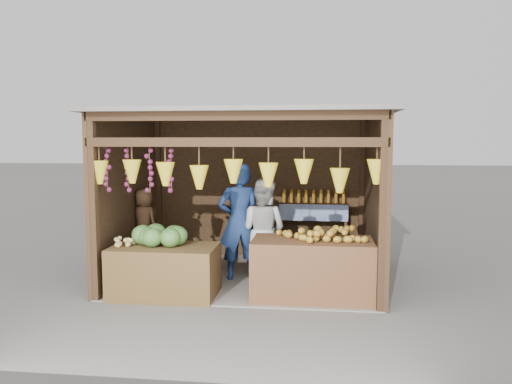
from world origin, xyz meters
The scene contains 12 objects.
ground centered at (0.00, 0.00, 0.00)m, with size 80.00×80.00×0.00m, color #514F49.
stall_structure centered at (-0.03, -0.04, 1.67)m, with size 4.30×3.30×2.66m.
back_shelf centered at (1.05, 1.28, 0.87)m, with size 1.25×0.32×1.32m.
counter_left centered at (-1.05, -1.11, 0.36)m, with size 1.49×0.85×0.73m, color #493118.
counter_right centered at (1.04, -1.00, 0.42)m, with size 1.67×0.85×0.85m, color #50301A.
stool centered at (-1.81, 0.20, 0.14)m, with size 0.31×0.31×0.29m, color black.
man_standing centered at (-0.11, -0.15, 0.94)m, with size 0.68×0.45×1.87m, color navy.
woman_standing centered at (0.26, -0.13, 0.81)m, with size 0.79×0.62×1.63m, color silver.
vendor_seated centered at (-1.81, 0.20, 0.85)m, with size 0.55×0.36×1.13m, color #543721.
melon_pile centered at (-1.09, -1.08, 0.89)m, with size 1.00×0.50×0.32m, color #165316, non-canonical shape.
tanfruit_pile centered at (-1.63, -1.18, 0.79)m, with size 0.34×0.40×0.13m, color #A2914B, non-canonical shape.
mango_pile centered at (1.15, -1.00, 0.96)m, with size 1.40×0.64×0.22m, color #BE6919, non-canonical shape.
Camera 1 is at (1.06, -7.88, 2.21)m, focal length 35.00 mm.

